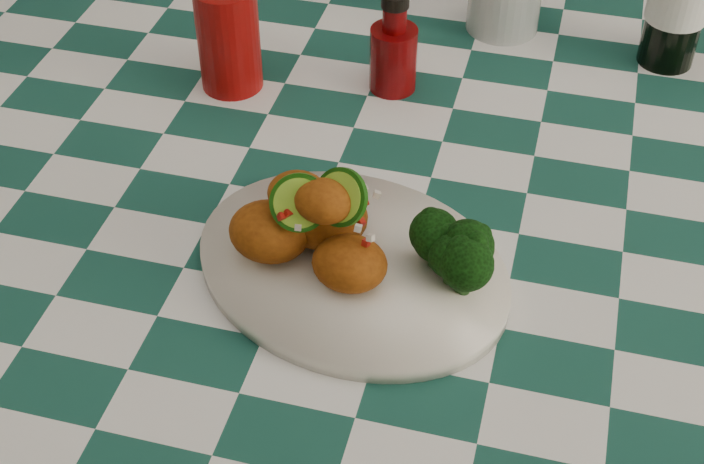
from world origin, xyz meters
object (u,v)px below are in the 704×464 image
(dining_table, at_px, (341,388))
(wooden_chair_right, at_px, (685,85))
(plate, at_px, (352,267))
(fried_chicken_pile, at_px, (327,220))
(red_tumbler, at_px, (229,38))
(wooden_chair_left, at_px, (283,64))
(ketchup_bottle, at_px, (394,42))

(dining_table, height_order, wooden_chair_right, wooden_chair_right)
(plate, height_order, fried_chicken_pile, fried_chicken_pile)
(dining_table, bearing_deg, red_tumbler, 145.21)
(fried_chicken_pile, height_order, wooden_chair_left, fried_chicken_pile)
(plate, xyz_separation_m, red_tumbler, (-0.22, 0.27, 0.05))
(fried_chicken_pile, height_order, ketchup_bottle, ketchup_bottle)
(ketchup_bottle, bearing_deg, dining_table, -98.94)
(dining_table, bearing_deg, ketchup_bottle, 81.06)
(ketchup_bottle, xyz_separation_m, wooden_chair_right, (0.40, 0.59, -0.38))
(dining_table, height_order, red_tumbler, red_tumbler)
(plate, xyz_separation_m, ketchup_bottle, (-0.03, 0.32, 0.05))
(fried_chicken_pile, xyz_separation_m, red_tumbler, (-0.20, 0.27, -0.00))
(dining_table, height_order, plate, plate)
(plate, xyz_separation_m, wooden_chair_left, (-0.36, 0.85, -0.37))
(fried_chicken_pile, distance_m, wooden_chair_left, 1.01)
(fried_chicken_pile, relative_size, ketchup_bottle, 1.18)
(red_tumbler, xyz_separation_m, wooden_chair_right, (0.59, 0.63, -0.38))
(wooden_chair_right, bearing_deg, fried_chicken_pile, -124.68)
(plate, distance_m, wooden_chair_right, 1.03)
(ketchup_bottle, bearing_deg, wooden_chair_left, 121.21)
(dining_table, distance_m, wooden_chair_right, 0.86)
(red_tumbler, height_order, ketchup_bottle, red_tumbler)
(plate, distance_m, fried_chicken_pile, 0.06)
(dining_table, distance_m, plate, 0.44)
(plate, bearing_deg, ketchup_bottle, 95.91)
(fried_chicken_pile, height_order, red_tumbler, red_tumbler)
(red_tumbler, xyz_separation_m, wooden_chair_left, (-0.14, 0.58, -0.42))
(red_tumbler, bearing_deg, plate, -51.38)
(wooden_chair_left, bearing_deg, fried_chicken_pile, -64.88)
(wooden_chair_right, bearing_deg, red_tumbler, -144.28)
(plate, bearing_deg, wooden_chair_left, 112.72)
(plate, height_order, wooden_chair_right, wooden_chair_right)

